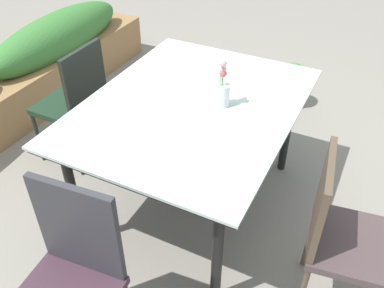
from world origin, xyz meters
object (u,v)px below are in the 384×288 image
(chair_near_left, at_px, (341,232))
(chair_far_side, at_px, (76,99))
(chair_end_left, at_px, (70,277))
(potted_plant, at_px, (291,84))
(flower_vase, at_px, (223,89))
(dining_table, at_px, (192,113))

(chair_near_left, xyz_separation_m, chair_far_side, (0.41, 1.89, -0.02))
(chair_near_left, bearing_deg, chair_end_left, -59.21)
(potted_plant, bearing_deg, chair_near_left, -158.74)
(chair_far_side, bearing_deg, flower_vase, -90.62)
(potted_plant, bearing_deg, flower_vase, 176.91)
(chair_near_left, relative_size, flower_vase, 3.15)
(chair_near_left, height_order, flower_vase, flower_vase)
(flower_vase, bearing_deg, chair_end_left, 171.77)
(chair_near_left, relative_size, chair_end_left, 0.94)
(dining_table, height_order, chair_near_left, chair_near_left)
(chair_near_left, height_order, potted_plant, chair_near_left)
(chair_near_left, height_order, chair_end_left, chair_end_left)
(dining_table, distance_m, chair_near_left, 1.02)
(dining_table, relative_size, flower_vase, 5.05)
(potted_plant, bearing_deg, chair_end_left, 174.59)
(chair_far_side, bearing_deg, chair_near_left, -102.18)
(dining_table, height_order, chair_far_side, chair_far_side)
(chair_end_left, relative_size, flower_vase, 3.33)
(potted_plant, bearing_deg, dining_table, 170.86)
(chair_near_left, bearing_deg, potted_plant, -166.77)
(chair_far_side, xyz_separation_m, flower_vase, (-0.01, -1.10, 0.37))
(flower_vase, bearing_deg, chair_near_left, -116.86)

